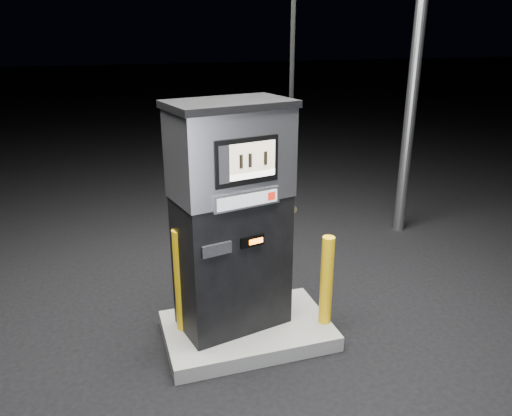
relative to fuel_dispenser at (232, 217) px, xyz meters
name	(u,v)px	position (x,y,z in m)	size (l,w,h in m)	color
ground	(247,337)	(0.11, -0.09, -1.26)	(80.00, 80.00, 0.00)	black
pump_island	(247,330)	(0.11, -0.09, -1.18)	(1.60, 1.00, 0.15)	slate
fuel_dispenser	(232,217)	(0.00, 0.00, 0.00)	(1.25, 0.85, 4.48)	black
bollard_left	(182,281)	(-0.49, 0.04, -0.60)	(0.14, 0.14, 1.02)	yellow
bollard_right	(326,281)	(0.85, -0.28, -0.66)	(0.12, 0.12, 0.91)	yellow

